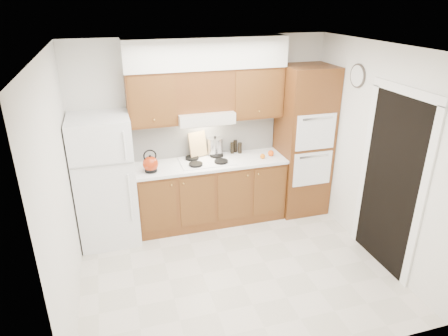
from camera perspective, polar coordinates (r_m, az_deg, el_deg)
The scene contains 26 objects.
floor at distance 5.05m, azimuth 1.43°, elevation -14.06°, with size 3.60×3.60×0.00m, color beige.
ceiling at distance 4.04m, azimuth 1.81°, elevation 16.68°, with size 3.60×3.60×0.00m, color white.
wall_back at distance 5.74m, azimuth -3.05°, elevation 5.36°, with size 3.60×0.02×2.60m, color silver.
wall_left at distance 4.24m, azimuth -22.28°, elevation -3.20°, with size 0.02×3.00×2.60m, color silver.
wall_right at distance 5.20m, azimuth 20.84°, elevation 1.86°, with size 0.02×3.00×2.60m, color silver.
fridge at distance 5.42m, azimuth -16.60°, elevation -1.72°, with size 0.75×0.72×1.72m, color white.
base_cabinets at distance 5.80m, azimuth -1.93°, elevation -3.52°, with size 2.11×0.60×0.90m, color brown.
countertop at distance 5.59m, azimuth -1.97°, elevation 0.74°, with size 2.13×0.62×0.04m, color white.
backsplash at distance 5.75m, azimuth -2.76°, elevation 4.58°, with size 2.11×0.03×0.56m, color white.
oven_cabinet at distance 6.00m, azimuth 11.25°, elevation 3.74°, with size 0.70×0.65×2.20m, color brown.
upper_cab_left at distance 5.32m, azimuth -10.37°, elevation 9.72°, with size 0.63×0.33×0.70m, color brown.
upper_cab_right at distance 5.64m, azimuth 4.43°, elevation 10.81°, with size 0.73×0.33×0.70m, color brown.
range_hood at distance 5.44m, azimuth -2.81°, elevation 7.39°, with size 0.75×0.45×0.15m, color silver.
upper_cab_over_hood at distance 5.41m, azimuth -3.04°, elevation 11.12°, with size 0.75×0.33×0.55m, color brown.
soffit at distance 5.33m, azimuth -2.56°, elevation 16.12°, with size 2.13×0.36×0.40m, color silver.
cooktop at distance 5.59m, azimuth -2.52°, elevation 1.00°, with size 0.74×0.50×0.01m, color white.
doorway at distance 5.03m, azimuth 22.64°, elevation -2.22°, with size 0.02×0.90×2.10m, color black.
wall_clock at distance 5.40m, azimuth 18.55°, elevation 12.38°, with size 0.30×0.30×0.02m, color #3F3833.
kettle at distance 5.30m, azimuth -10.46°, elevation 0.59°, with size 0.21×0.21×0.21m, color #97260B.
cutting_board at distance 5.67m, azimuth -3.76°, elevation 3.40°, with size 0.27×0.02×0.36m, color tan.
stock_pot at distance 5.75m, azimuth -1.29°, elevation 3.16°, with size 0.22×0.22×0.23m, color #ACACB0.
condiment_a at distance 5.90m, azimuth 1.61°, elevation 3.16°, with size 0.05×0.05×0.19m, color black.
condiment_b at distance 5.85m, azimuth 1.19°, elevation 2.89°, with size 0.05×0.05×0.17m, color black.
condiment_c at distance 5.86m, azimuth 2.29°, elevation 2.87°, with size 0.06×0.06×0.16m, color black.
orange_near at distance 5.80m, azimuth 6.71°, elevation 2.12°, with size 0.09×0.09×0.09m, color #E3590B.
orange_far at distance 5.70m, azimuth 5.53°, elevation 1.69°, with size 0.07×0.07×0.07m, color orange.
Camera 1 is at (-1.26, -3.81, 3.07)m, focal length 32.00 mm.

